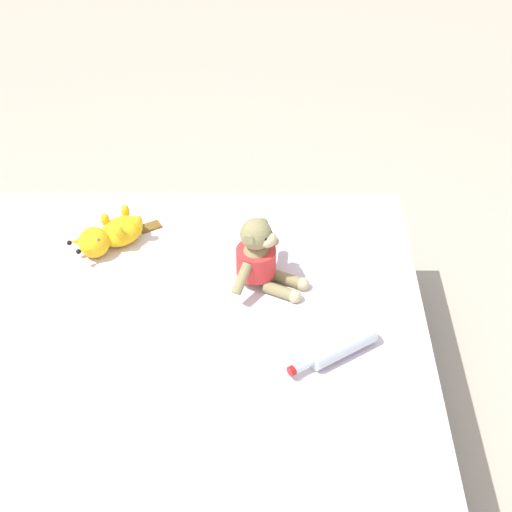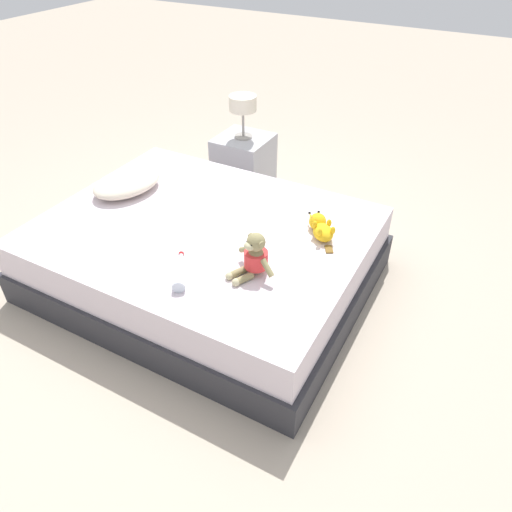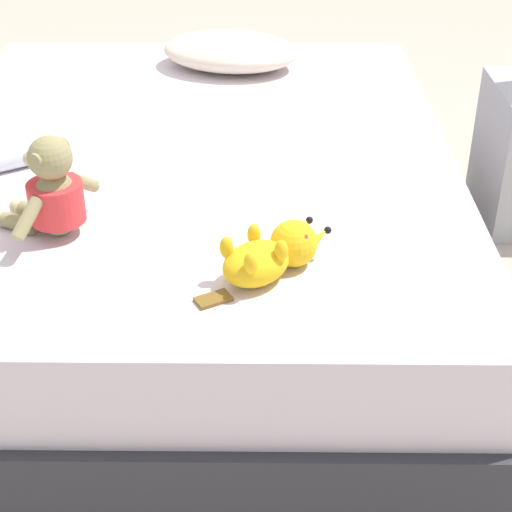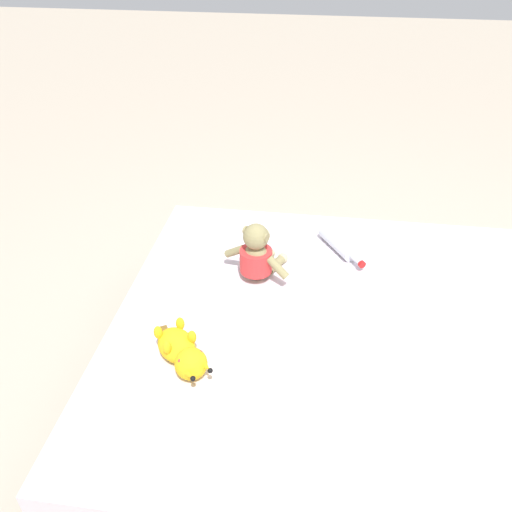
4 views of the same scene
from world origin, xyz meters
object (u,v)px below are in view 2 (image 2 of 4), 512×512
(bed, at_px, (205,254))
(plush_yellow_creature, at_px, (321,227))
(pillow, at_px, (127,183))
(glass_bottle, at_px, (180,274))
(nightstand, at_px, (244,164))
(plush_monkey, at_px, (254,257))
(bedside_lamp, at_px, (243,105))

(bed, height_order, plush_yellow_creature, plush_yellow_creature)
(pillow, distance_m, glass_bottle, 1.02)
(plush_yellow_creature, relative_size, nightstand, 0.63)
(plush_monkey, relative_size, plush_yellow_creature, 0.95)
(bed, distance_m, bedside_lamp, 1.33)
(glass_bottle, bearing_deg, plush_yellow_creature, -33.58)
(pillow, distance_m, plush_monkey, 1.19)
(bed, height_order, glass_bottle, glass_bottle)
(glass_bottle, distance_m, bedside_lamp, 1.74)
(plush_monkey, height_order, bedside_lamp, bedside_lamp)
(pillow, relative_size, glass_bottle, 2.03)
(plush_yellow_creature, height_order, bedside_lamp, bedside_lamp)
(bed, height_order, bedside_lamp, bedside_lamp)
(glass_bottle, xyz_separation_m, nightstand, (1.63, 0.56, -0.23))
(plush_yellow_creature, xyz_separation_m, glass_bottle, (-0.71, 0.47, -0.02))
(pillow, height_order, nightstand, pillow)
(plush_yellow_creature, bearing_deg, pillow, 95.87)
(glass_bottle, bearing_deg, pillow, 55.50)
(bed, xyz_separation_m, plush_yellow_creature, (0.24, -0.64, 0.26))
(plush_yellow_creature, height_order, glass_bottle, plush_yellow_creature)
(plush_monkey, xyz_separation_m, plush_yellow_creature, (0.48, -0.17, -0.05))
(pillow, height_order, plush_yellow_creature, pillow)
(nightstand, bearing_deg, plush_yellow_creature, -131.63)
(pillow, distance_m, bedside_lamp, 1.11)
(plush_monkey, bearing_deg, bed, 63.32)
(plush_monkey, bearing_deg, glass_bottle, 126.62)
(glass_bottle, relative_size, bedside_lamp, 0.79)
(bed, relative_size, glass_bottle, 7.38)
(plush_yellow_creature, bearing_deg, bedside_lamp, 48.37)
(pillow, bearing_deg, bed, -99.30)
(plush_yellow_creature, bearing_deg, plush_monkey, 161.01)
(glass_bottle, xyz_separation_m, bedside_lamp, (1.63, 0.56, 0.25))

